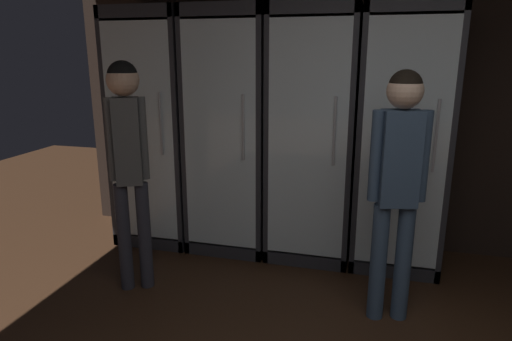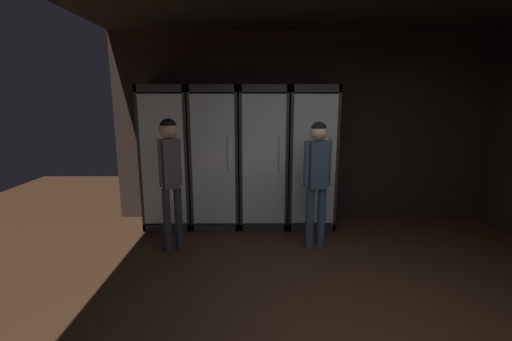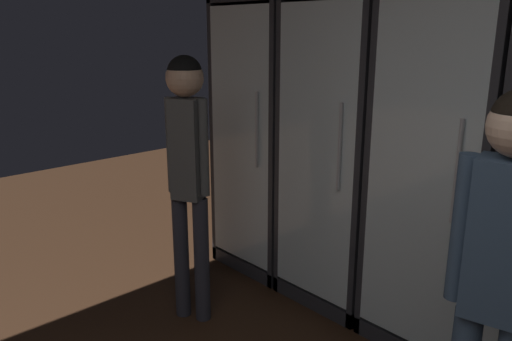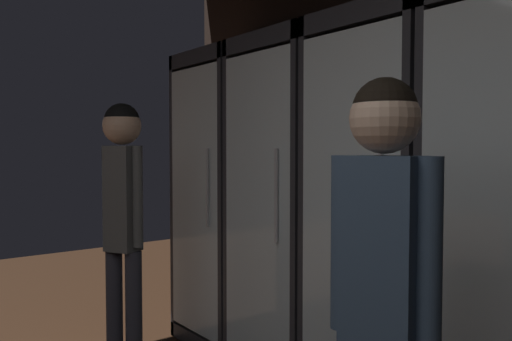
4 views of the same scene
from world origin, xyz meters
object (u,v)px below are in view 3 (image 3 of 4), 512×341
at_px(shopper_near, 501,261).
at_px(shopper_far, 188,157).
at_px(cooler_far_left, 275,135).
at_px(cooler_center, 451,173).
at_px(cooler_left, 349,152).

height_order(shopper_near, shopper_far, shopper_far).
bearing_deg(shopper_far, shopper_near, 2.33).
bearing_deg(cooler_far_left, cooler_center, 0.00).
relative_size(cooler_far_left, cooler_left, 1.00).
relative_size(cooler_left, shopper_far, 1.25).
distance_m(cooler_far_left, cooler_left, 0.68).
relative_size(cooler_far_left, cooler_center, 1.00).
distance_m(cooler_left, cooler_center, 0.68).
relative_size(cooler_center, shopper_near, 1.29).
height_order(cooler_left, shopper_far, cooler_left).
xyz_separation_m(cooler_center, shopper_far, (-1.12, -0.95, 0.05)).
distance_m(cooler_left, shopper_near, 1.58).
bearing_deg(shopper_near, shopper_far, -177.67).
distance_m(cooler_far_left, shopper_near, 2.18).
bearing_deg(cooler_center, shopper_far, -139.88).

